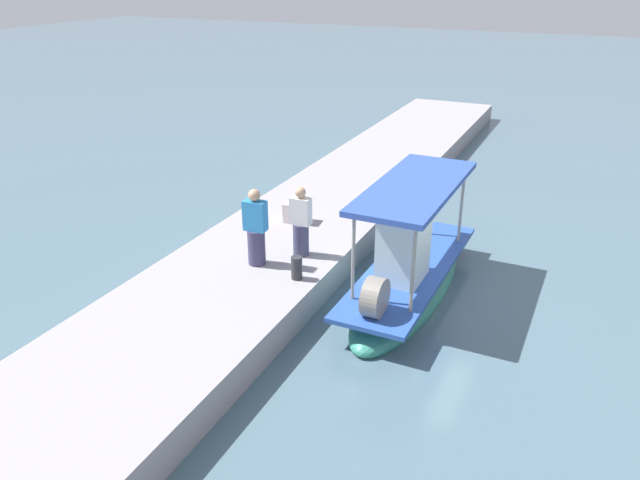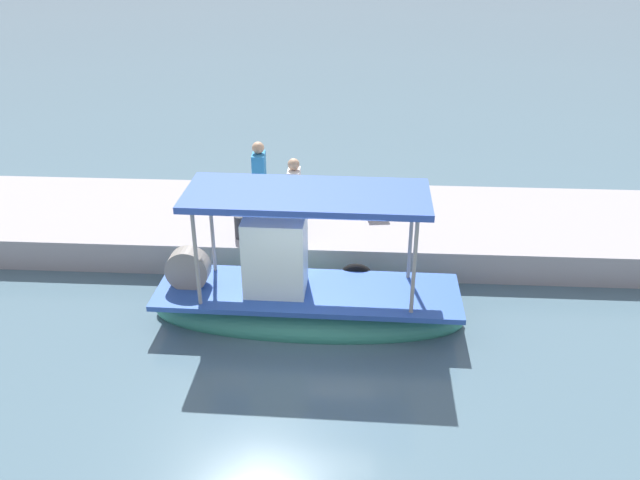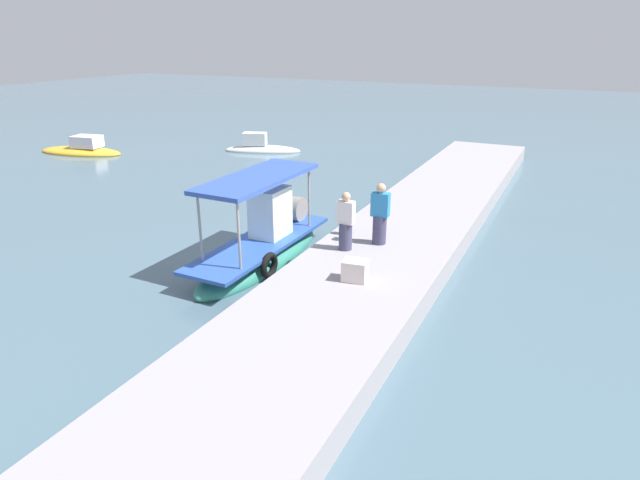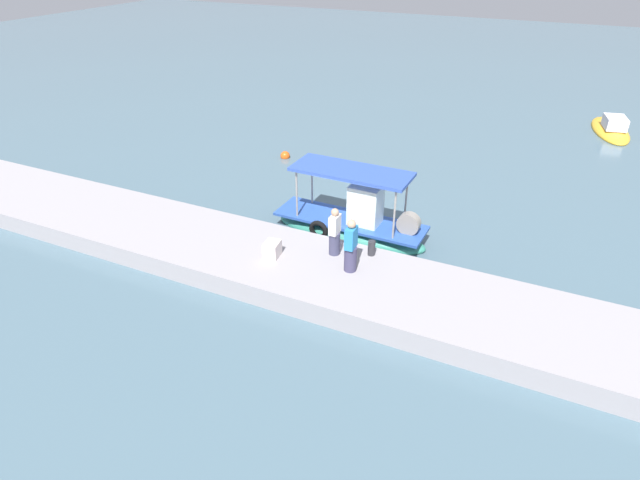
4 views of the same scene
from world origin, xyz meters
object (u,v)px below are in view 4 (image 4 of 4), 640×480
Objects in this scene: fisherman_near_bollard at (351,248)px; fisherman_by_crate at (335,234)px; marker_buoy at (285,156)px; main_fishing_boat at (352,224)px; moored_boat_mid at (611,129)px; mooring_bollard at (372,248)px; cargo_crate at (272,249)px.

fisherman_near_bollard is 1.08m from fisherman_by_crate.
fisherman_near_bollard is 3.72× the size of marker_buoy.
main_fishing_boat is 2.66m from fisherman_by_crate.
marker_buoy is 0.09× the size of moored_boat_mid.
moored_boat_mid is at bearing 69.85° from fisherman_near_bollard.
fisherman_by_crate is at bearing -52.46° from marker_buoy.
mooring_bollard is 1.07× the size of marker_buoy.
main_fishing_boat is 2.54m from mooring_bollard.
fisherman_near_bollard is at bearing -103.73° from mooring_bollard.
fisherman_by_crate is 10.58m from marker_buoy.
fisherman_by_crate is 1.30m from mooring_bollard.
main_fishing_boat is 11.59× the size of mooring_bollard.
main_fishing_boat is 8.41m from marker_buoy.
cargo_crate reaches higher than moored_boat_mid.
fisherman_by_crate reaches higher than moored_boat_mid.
mooring_bollard is (0.28, 1.13, -0.55)m from fisherman_near_bollard.
main_fishing_boat reaches higher than fisherman_near_bollard.
mooring_bollard is at bearing -110.52° from moored_boat_mid.
cargo_crate is at bearing -63.55° from marker_buoy.
cargo_crate reaches higher than marker_buoy.
fisherman_near_bollard is 1.29m from mooring_bollard.
fisherman_by_crate reaches higher than mooring_bollard.
marker_buoy is at bearing 135.82° from main_fishing_boat.
main_fishing_boat reaches higher than mooring_bollard.
moored_boat_mid is (8.66, 17.17, -0.33)m from main_fishing_boat.
fisherman_near_bollard is at bearing 7.20° from cargo_crate.
cargo_crate reaches higher than mooring_bollard.
main_fishing_boat is 3.77m from cargo_crate.
fisherman_by_crate reaches higher than marker_buoy.
marker_buoy is (-6.03, 5.86, -0.39)m from main_fishing_boat.
moored_boat_mid is (14.69, 11.31, 0.06)m from marker_buoy.
mooring_bollard is at bearing 26.99° from cargo_crate.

